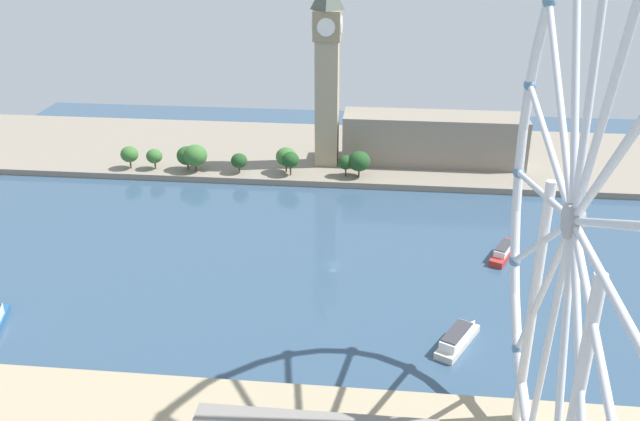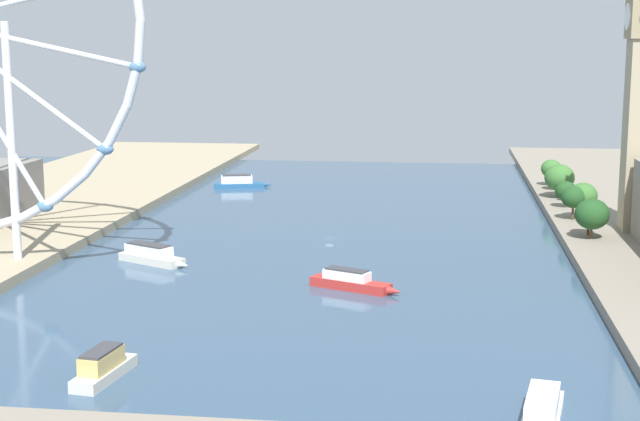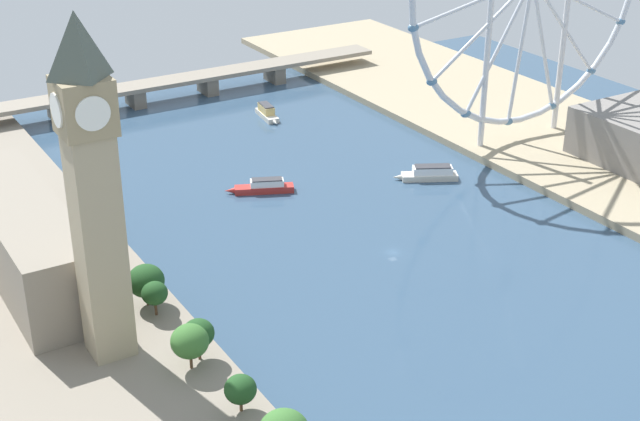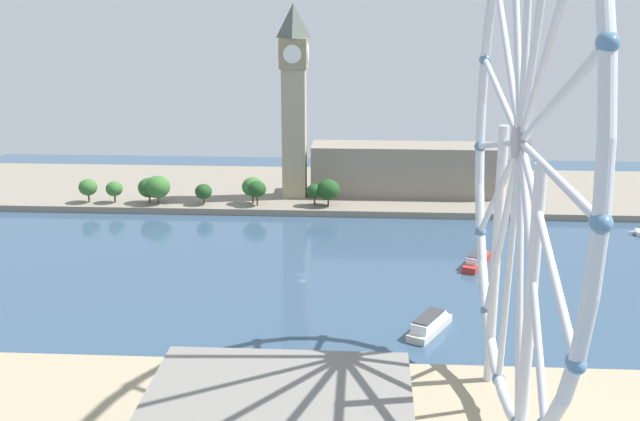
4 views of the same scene
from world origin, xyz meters
The scene contains 10 objects.
ground_plane centered at (0.00, 0.00, 0.00)m, with size 409.21×409.21×0.00m, color #334C66.
riverbank_left centered at (-119.60, 0.00, 1.50)m, with size 90.00×520.00×3.00m, color gray.
clock_tower centered at (-100.12, -11.85, 50.66)m, with size 13.69×13.69×91.31m.
parliament_block centered at (-107.52, 41.43, 15.27)m, with size 22.00×90.57×24.54m, color gray.
tree_row_embankment centered at (-82.94, -51.42, 10.63)m, with size 13.77×123.05×13.40m.
river_bridge centered at (0.00, 184.87, 7.62)m, with size 221.21×14.72×10.04m.
tour_boat_1 centered at (-13.82, 64.99, 2.10)m, with size 25.16×13.96×5.32m.
tour_boat_2 centered at (47.11, 42.63, 2.38)m, with size 24.24×15.38×5.64m.
tour_boat_3 centered at (26.51, 137.77, 2.50)m, with size 7.56×21.57×6.19m.
tour_boat_4 centered at (-54.63, 147.63, 2.15)m, with size 9.51×24.55×5.04m.
Camera 3 is at (-159.75, -219.41, 142.65)m, focal length 52.22 mm.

